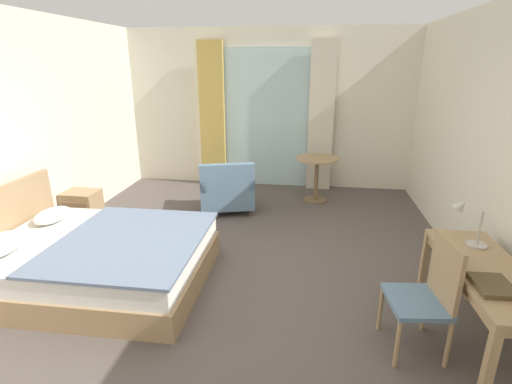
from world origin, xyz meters
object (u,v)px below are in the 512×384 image
bed (94,258)px  nightstand (83,210)px  round_cafe_table (317,169)px  armchair_by_window (227,191)px  writing_desk (487,279)px  desk_lamp (467,219)px  closed_book (493,286)px  desk_chair (429,291)px

bed → nightstand: 1.58m
bed → round_cafe_table: size_ratio=2.99×
bed → nightstand: size_ratio=4.17×
armchair_by_window → round_cafe_table: size_ratio=1.29×
writing_desk → desk_lamp: size_ratio=3.44×
writing_desk → nightstand: bearing=158.4°
desk_lamp → closed_book: 0.75m
nightstand → desk_lamp: size_ratio=1.28×
desk_lamp → closed_book: desk_lamp is taller
bed → desk_chair: 3.20m
bed → desk_lamp: (3.53, -0.05, 0.68)m
writing_desk → desk_lamp: 0.54m
desk_chair → desk_lamp: 0.77m
nightstand → armchair_by_window: size_ratio=0.55×
nightstand → writing_desk: (4.48, -1.77, 0.36)m
writing_desk → closed_book: 0.33m
writing_desk → desk_chair: bearing=-170.5°
round_cafe_table → closed_book: bearing=-72.2°
nightstand → writing_desk: bearing=-21.6°
bed → writing_desk: bed is taller
bed → closed_book: bearing=-12.6°
bed → desk_chair: bearing=-10.1°
armchair_by_window → desk_chair: bearing=-51.1°
desk_lamp → bed: bearing=179.1°
nightstand → closed_book: closed_book is taller
nightstand → writing_desk: 4.83m
armchair_by_window → round_cafe_table: 1.54m
closed_book → round_cafe_table: size_ratio=0.41×
armchair_by_window → writing_desk: bearing=-45.3°
writing_desk → round_cafe_table: size_ratio=1.92×
armchair_by_window → desk_lamp: bearing=-40.7°
desk_chair → armchair_by_window: bearing=128.9°
desk_lamp → armchair_by_window: bearing=139.3°
armchair_by_window → round_cafe_table: (1.37, 0.69, 0.21)m
desk_lamp → closed_book: (-0.05, -0.72, -0.21)m
nightstand → closed_book: size_ratio=1.75×
desk_chair → nightstand: bearing=155.5°
nightstand → desk_chair: (4.05, -1.84, 0.26)m
writing_desk → desk_chair: desk_chair is taller
desk_chair → round_cafe_table: size_ratio=1.29×
bed → closed_book: size_ratio=7.30×
armchair_by_window → round_cafe_table: bearing=26.8°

